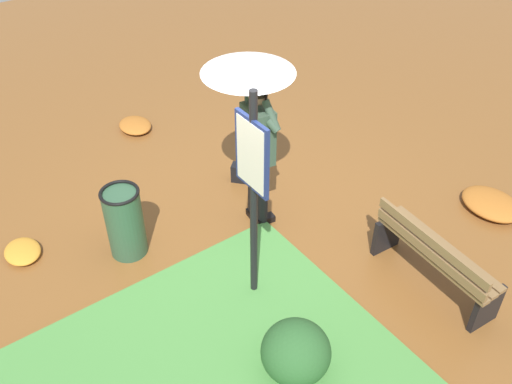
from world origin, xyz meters
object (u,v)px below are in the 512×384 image
(park_bench, at_px, (434,257))
(person_with_umbrella, at_px, (253,100))
(handbag, at_px, (243,173))
(info_sign_post, at_px, (253,179))
(trash_bin, at_px, (125,222))

(park_bench, bearing_deg, person_with_umbrella, 22.63)
(handbag, height_order, park_bench, park_bench)
(info_sign_post, bearing_deg, trash_bin, 30.39)
(info_sign_post, xyz_separation_m, park_bench, (-0.99, -1.50, -1.04))
(handbag, bearing_deg, park_bench, -168.78)
(person_with_umbrella, bearing_deg, info_sign_post, 144.30)
(person_with_umbrella, height_order, info_sign_post, info_sign_post)
(person_with_umbrella, xyz_separation_m, park_bench, (-1.95, -0.81, -1.15))
(person_with_umbrella, relative_size, trash_bin, 2.45)
(handbag, xyz_separation_m, trash_bin, (-0.30, 1.74, 0.29))
(person_with_umbrella, distance_m, handbag, 1.59)
(park_bench, distance_m, trash_bin, 3.20)
(info_sign_post, bearing_deg, handbag, -32.00)
(person_with_umbrella, xyz_separation_m, trash_bin, (0.33, 1.44, -1.13))
(info_sign_post, bearing_deg, park_bench, -123.37)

